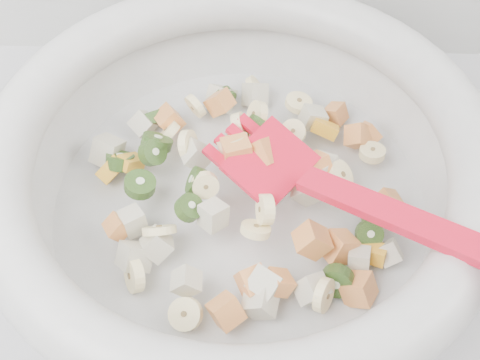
{
  "coord_description": "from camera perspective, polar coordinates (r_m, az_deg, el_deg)",
  "views": [
    {
      "loc": [
        0.2,
        1.2,
        1.35
      ],
      "look_at": [
        0.19,
        1.51,
        0.95
      ],
      "focal_mm": 45.0,
      "sensor_mm": 36.0,
      "label": 1
    }
  ],
  "objects": [
    {
      "name": "mixing_bowl",
      "position": [
        0.49,
        0.05,
        0.98
      ],
      "size": [
        0.43,
        0.41,
        0.14
      ],
      "color": "silver",
      "rests_on": "counter"
    }
  ]
}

